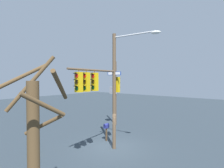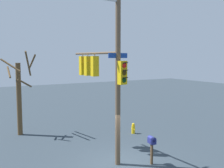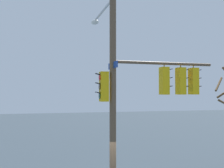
{
  "view_description": "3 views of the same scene",
  "coord_description": "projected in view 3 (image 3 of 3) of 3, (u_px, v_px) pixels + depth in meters",
  "views": [
    {
      "loc": [
        -10.13,
        -8.2,
        4.96
      ],
      "look_at": [
        -0.03,
        -0.01,
        4.59
      ],
      "focal_mm": 29.25,
      "sensor_mm": 36.0,
      "label": 1
    },
    {
      "loc": [
        10.52,
        -6.65,
        5.22
      ],
      "look_at": [
        -0.55,
        -0.29,
        3.95
      ],
      "focal_mm": 41.7,
      "sensor_mm": 36.0,
      "label": 2
    },
    {
      "loc": [
        1.87,
        8.8,
        4.41
      ],
      "look_at": [
        0.03,
        0.07,
        4.63
      ],
      "focal_mm": 39.71,
      "sensor_mm": 36.0,
      "label": 3
    }
  ],
  "objects": [
    {
      "name": "main_signal_pole_assembly",
      "position": [
        136.0,
        83.0,
        9.69
      ],
      "size": [
        4.98,
        3.89,
        8.11
      ],
      "rotation": [
        0.0,
        0.0,
        3.23
      ],
      "color": "brown",
      "rests_on": "ground"
    }
  ]
}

